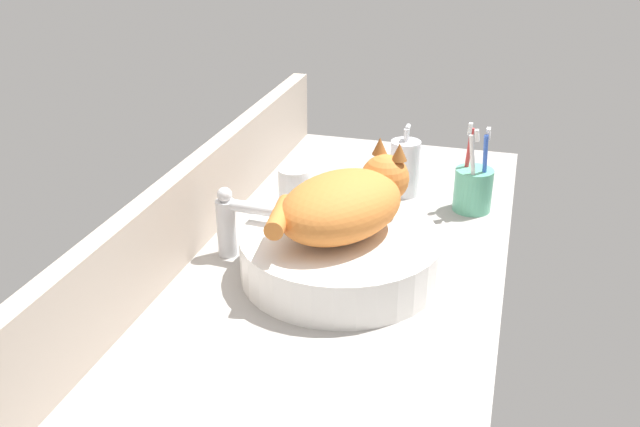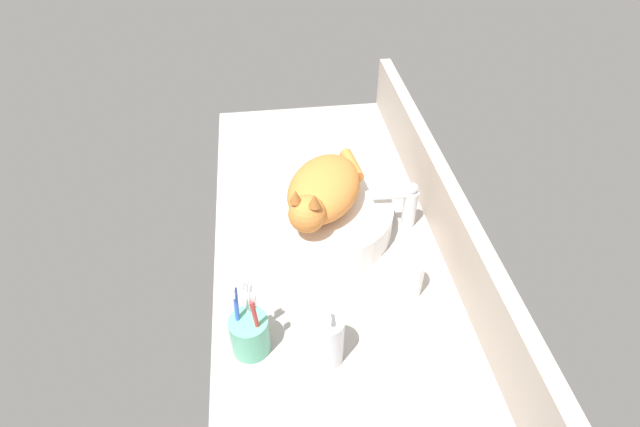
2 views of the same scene
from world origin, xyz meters
The scene contains 8 objects.
ground_plane centered at (0.00, 0.00, -2.00)cm, with size 133.88×59.73×4.00cm, color #9E9993.
backsplash_panel centered at (0.00, 28.07, 8.35)cm, with size 133.88×3.60×16.69cm, color #AD9E8E.
sink_basin centered at (-4.36, -1.51, 3.96)cm, with size 35.21×35.21×7.92cm, color white.
cat centered at (-3.10, -2.06, 13.68)cm, with size 30.00×26.53×14.00cm.
faucet centered at (-2.91, 19.47, 7.30)cm, with size 3.60×11.85×13.60cm.
soap_dispenser centered at (34.07, -6.14, 6.26)cm, with size 6.54×6.54×15.63cm.
toothbrush_cup centered at (29.70, -21.45, 4.98)cm, with size 7.99×7.99×18.67cm.
water_glass centered at (19.05, 14.49, 4.10)cm, with size 6.74×6.74×9.46cm.
Camera 2 is at (90.17, -15.06, 90.42)cm, focal length 28.00 mm.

